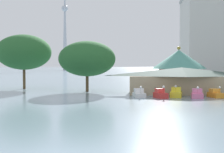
# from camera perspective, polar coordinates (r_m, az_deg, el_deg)

# --- Properties ---
(pedal_boat_white) EXTENTS (1.99, 2.61, 1.70)m
(pedal_boat_white) POSITION_cam_1_polar(r_m,az_deg,el_deg) (44.63, 5.12, -3.24)
(pedal_boat_white) COLOR white
(pedal_boat_white) RESTS_ON ground
(pedal_boat_red) EXTENTS (2.05, 2.70, 1.83)m
(pedal_boat_red) POSITION_cam_1_polar(r_m,az_deg,el_deg) (43.77, 9.11, -3.30)
(pedal_boat_red) COLOR red
(pedal_boat_red) RESTS_ON ground
(pedal_boat_yellow) EXTENTS (2.12, 2.96, 1.84)m
(pedal_boat_yellow) POSITION_cam_1_polar(r_m,az_deg,el_deg) (45.44, 11.98, -3.09)
(pedal_boat_yellow) COLOR yellow
(pedal_boat_yellow) RESTS_ON ground
(pedal_boat_pink) EXTENTS (1.95, 2.49, 1.70)m
(pedal_boat_pink) POSITION_cam_1_polar(r_m,az_deg,el_deg) (45.15, 15.75, -3.22)
(pedal_boat_pink) COLOR pink
(pedal_boat_pink) RESTS_ON ground
(pedal_boat_orange) EXTENTS (1.99, 2.98, 1.69)m
(pedal_boat_orange) POSITION_cam_1_polar(r_m,az_deg,el_deg) (46.53, 18.89, -3.13)
(pedal_boat_orange) COLOR orange
(pedal_boat_orange) RESTS_ON ground
(boathouse) EXTENTS (18.31, 6.91, 4.34)m
(boathouse) POSITION_cam_1_polar(r_m,az_deg,el_deg) (50.65, 12.98, -0.65)
(boathouse) COLOR tan
(boathouse) RESTS_ON ground
(green_roof_pavilion) EXTENTS (10.76, 10.76, 8.45)m
(green_roof_pavilion) POSITION_cam_1_polar(r_m,az_deg,el_deg) (61.48, 12.45, 1.90)
(green_roof_pavilion) COLOR brown
(green_roof_pavilion) RESTS_ON ground
(shoreline_tree_tall_left) EXTENTS (10.86, 10.86, 10.80)m
(shoreline_tree_tall_left) POSITION_cam_1_polar(r_m,az_deg,el_deg) (62.99, -16.25, 4.41)
(shoreline_tree_tall_left) COLOR brown
(shoreline_tree_tall_left) RESTS_ON ground
(shoreline_tree_mid) EXTENTS (10.15, 10.15, 8.99)m
(shoreline_tree_mid) POSITION_cam_1_polar(r_m,az_deg,el_deg) (54.16, -4.71, 3.35)
(shoreline_tree_mid) COLOR brown
(shoreline_tree_mid) RESTS_ON ground
(distant_broadcast_tower) EXTENTS (6.07, 6.07, 127.94)m
(distant_broadcast_tower) POSITION_cam_1_polar(r_m,az_deg,el_deg) (296.35, -8.87, 11.11)
(distant_broadcast_tower) COLOR #B7BCC6
(distant_broadcast_tower) RESTS_ON ground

